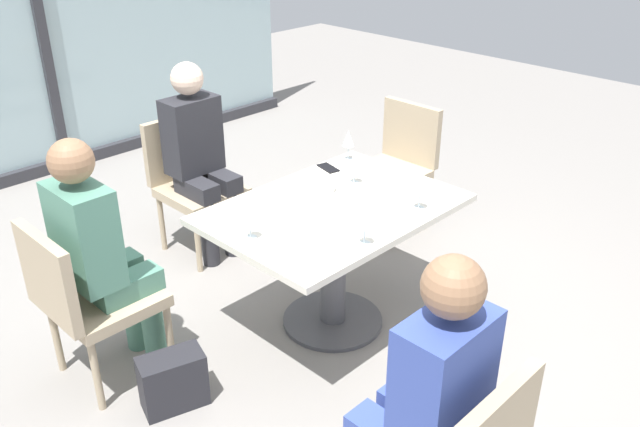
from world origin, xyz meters
name	(u,v)px	position (x,y,z in m)	size (l,w,h in m)	color
ground_plane	(333,322)	(0.00, 0.00, 0.00)	(12.00, 12.00, 0.00)	gray
window_wall_backdrop	(39,24)	(0.00, 3.20, 1.21)	(4.81, 0.10, 2.70)	#9CB7BC
dining_table_main	(333,237)	(0.00, 0.00, 0.55)	(1.28, 0.90, 0.73)	silver
chair_far_left	(85,295)	(-1.16, 0.50, 0.50)	(0.50, 0.46, 0.87)	tan
chair_near_window	(192,177)	(0.00, 1.27, 0.50)	(0.46, 0.51, 0.87)	tan
chair_far_right	(396,160)	(1.16, 0.50, 0.50)	(0.50, 0.46, 0.87)	tan
person_far_left	(100,249)	(-1.05, 0.50, 0.70)	(0.39, 0.34, 1.26)	#4C7F6B
person_near_window	(199,152)	(0.00, 1.16, 0.70)	(0.34, 0.39, 1.26)	#28282D
person_front_left	(426,396)	(-0.78, -1.16, 0.70)	(0.34, 0.39, 1.26)	#384C9E
wine_glass_0	(249,213)	(-0.52, 0.04, 0.86)	(0.07, 0.07, 0.18)	silver
wine_glass_1	(354,161)	(0.29, 0.12, 0.86)	(0.07, 0.07, 0.18)	silver
wine_glass_2	(348,139)	(0.51, 0.37, 0.86)	(0.07, 0.07, 0.18)	silver
wine_glass_3	(420,185)	(0.28, -0.33, 0.86)	(0.07, 0.07, 0.18)	silver
wine_glass_4	(365,219)	(-0.19, -0.37, 0.86)	(0.07, 0.07, 0.18)	silver
coffee_cup	(327,185)	(0.09, 0.14, 0.78)	(0.08, 0.08, 0.09)	white
cell_phone_on_table	(328,168)	(0.33, 0.36, 0.73)	(0.07, 0.14, 0.01)	black
handbag_0	(173,381)	(-1.00, 0.08, 0.14)	(0.30, 0.16, 0.28)	#232328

